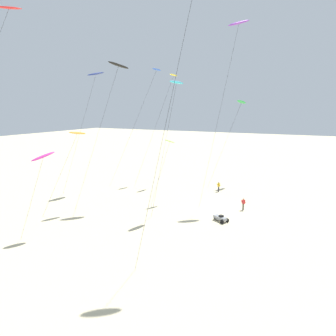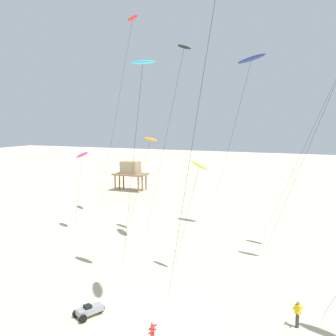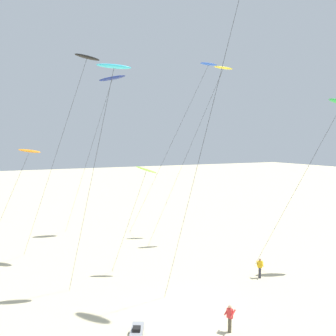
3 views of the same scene
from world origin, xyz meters
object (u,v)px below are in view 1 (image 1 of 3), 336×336
at_px(kite_navy, 96,75).
at_px(kite_flyer_nearest, 243,204).
at_px(kite_black, 118,66).
at_px(kite_red, 8,11).
at_px(kite_blue, 155,73).
at_px(kite_purple, 239,24).
at_px(kite_lime, 169,143).
at_px(kite_orange, 77,134).
at_px(kite_green, 241,103).
at_px(kite_magenta, 43,157).
at_px(kite_yellow, 173,77).
at_px(kite_flyer_middle, 219,187).
at_px(beach_buggy, 221,218).
at_px(kite_cyan, 176,84).

xyz_separation_m(kite_navy, kite_flyer_nearest, (-0.26, -24.48, -18.04)).
xyz_separation_m(kite_black, kite_red, (-9.66, 7.92, 5.19)).
height_order(kite_blue, kite_navy, kite_blue).
xyz_separation_m(kite_navy, kite_purple, (3.15, -21.91, 5.63)).
distance_m(kite_blue, kite_lime, 17.86).
xyz_separation_m(kite_orange, kite_red, (-4.61, 4.72, 13.94)).
distance_m(kite_green, kite_magenta, 34.81).
bearing_deg(kite_lime, kite_black, 120.84).
bearing_deg(kite_yellow, kite_flyer_middle, -105.74).
distance_m(kite_orange, kite_magenta, 7.91).
distance_m(kite_green, kite_red, 36.56).
distance_m(kite_blue, kite_navy, 11.42).
relative_size(kite_black, kite_yellow, 1.01).
bearing_deg(beach_buggy, kite_lime, 64.76).
height_order(kite_purple, kite_flyer_middle, kite_purple).
bearing_deg(beach_buggy, kite_flyer_nearest, -17.53).
relative_size(kite_cyan, kite_lime, 1.81).
height_order(kite_magenta, kite_flyer_nearest, kite_magenta).
height_order(kite_yellow, beach_buggy, kite_yellow).
bearing_deg(kite_black, kite_red, 140.66).
bearing_deg(kite_purple, kite_flyer_nearest, -142.98).
bearing_deg(kite_red, kite_orange, -45.69).
xyz_separation_m(kite_blue, kite_green, (4.34, -14.86, -5.42)).
bearing_deg(kite_purple, kite_cyan, 145.29).
height_order(kite_blue, kite_magenta, kite_blue).
bearing_deg(kite_magenta, kite_cyan, -37.51).
height_order(kite_yellow, kite_green, kite_yellow).
relative_size(kite_black, beach_buggy, 9.51).
relative_size(kite_blue, kite_navy, 1.06).
relative_size(kite_black, kite_flyer_middle, 11.89).
xyz_separation_m(kite_black, kite_magenta, (-12.45, 1.00, -10.50)).
distance_m(kite_orange, beach_buggy, 21.14).
bearing_deg(kite_orange, kite_cyan, -66.72).
bearing_deg(kite_cyan, kite_lime, 36.93).
bearing_deg(kite_blue, kite_magenta, -177.29).
relative_size(kite_cyan, kite_navy, 0.86).
xyz_separation_m(kite_purple, kite_green, (11.10, 1.48, -9.97)).
bearing_deg(kite_black, kite_green, -33.45).
height_order(kite_black, kite_flyer_middle, kite_black).
xyz_separation_m(kite_red, kite_flyer_nearest, (14.19, -24.54, -23.40)).
distance_m(kite_purple, kite_red, 28.15).
height_order(kite_purple, beach_buggy, kite_purple).
bearing_deg(kite_black, kite_flyer_middle, -43.75).
relative_size(kite_cyan, kite_blue, 0.81).
relative_size(kite_orange, beach_buggy, 5.16).
relative_size(kite_navy, kite_lime, 2.10).
bearing_deg(kite_flyer_middle, kite_flyer_nearest, -142.24).
xyz_separation_m(kite_navy, kite_orange, (-9.84, -4.66, -8.58)).
bearing_deg(kite_lime, kite_green, -23.23).
height_order(kite_orange, beach_buggy, kite_orange).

